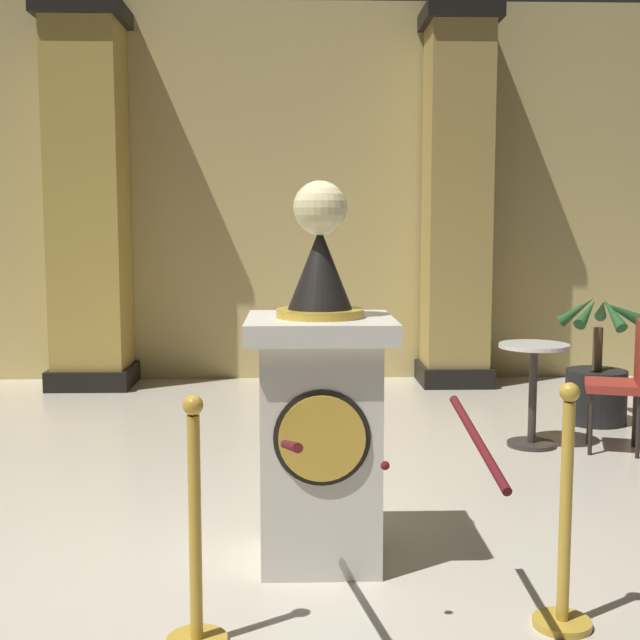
% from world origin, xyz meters
% --- Properties ---
extents(ground_plane, '(11.86, 11.86, 0.00)m').
position_xyz_m(ground_plane, '(0.00, 0.00, 0.00)').
color(ground_plane, beige).
extents(back_wall, '(11.86, 0.16, 3.93)m').
position_xyz_m(back_wall, '(0.00, 5.04, 1.96)').
color(back_wall, tan).
rests_on(back_wall, ground_plane).
extents(pedestal_clock, '(0.70, 0.70, 1.85)m').
position_xyz_m(pedestal_clock, '(0.32, 0.00, 0.74)').
color(pedestal_clock, silver).
rests_on(pedestal_clock, ground_plane).
extents(stanchion_near, '(0.24, 0.24, 1.00)m').
position_xyz_m(stanchion_near, '(-0.19, -0.85, 0.35)').
color(stanchion_near, gold).
rests_on(stanchion_near, ground_plane).
extents(stanchion_far, '(0.24, 0.24, 1.02)m').
position_xyz_m(stanchion_far, '(1.29, -0.74, 0.35)').
color(stanchion_far, gold).
rests_on(stanchion_far, ground_plane).
extents(velvet_rope, '(0.83, 0.81, 0.22)m').
position_xyz_m(velvet_rope, '(0.55, -0.79, 0.79)').
color(velvet_rope, '#591419').
extents(column_left, '(0.85, 0.85, 3.77)m').
position_xyz_m(column_left, '(-1.85, 4.60, 1.87)').
color(column_left, black).
rests_on(column_left, ground_plane).
extents(column_right, '(0.74, 0.74, 3.77)m').
position_xyz_m(column_right, '(1.85, 4.60, 1.87)').
color(column_right, black).
rests_on(column_right, ground_plane).
extents(potted_palm_right, '(0.66, 0.66, 1.10)m').
position_xyz_m(potted_palm_right, '(2.70, 2.81, 0.32)').
color(potted_palm_right, black).
rests_on(potted_palm_right, ground_plane).
extents(cafe_table, '(0.51, 0.51, 0.77)m').
position_xyz_m(cafe_table, '(1.96, 2.09, 0.49)').
color(cafe_table, '#332D28').
rests_on(cafe_table, ground_plane).
extents(cafe_chair_red, '(0.50, 0.50, 0.96)m').
position_xyz_m(cafe_chair_red, '(2.58, 1.92, 0.57)').
color(cafe_chair_red, black).
rests_on(cafe_chair_red, ground_plane).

